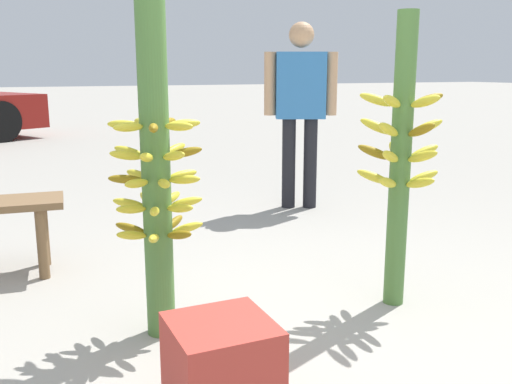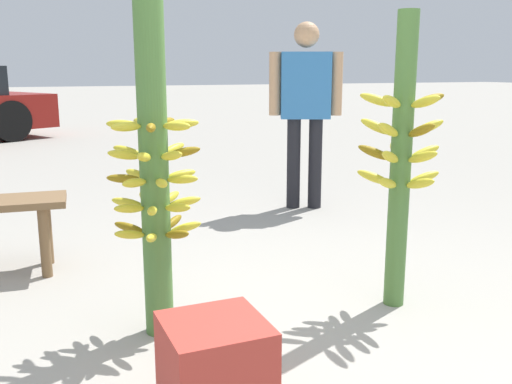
{
  "view_description": "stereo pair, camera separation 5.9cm",
  "coord_description": "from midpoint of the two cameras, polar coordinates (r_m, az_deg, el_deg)",
  "views": [
    {
      "loc": [
        -1.17,
        -1.85,
        1.17
      ],
      "look_at": [
        -0.01,
        0.73,
        0.56
      ],
      "focal_mm": 40.0,
      "sensor_mm": 36.0,
      "label": 1
    },
    {
      "loc": [
        -1.11,
        -1.88,
        1.17
      ],
      "look_at": [
        -0.01,
        0.73,
        0.56
      ],
      "focal_mm": 40.0,
      "sensor_mm": 36.0,
      "label": 2
    }
  ],
  "objects": [
    {
      "name": "ground_plane",
      "position": [
        2.48,
        6.77,
        -16.13
      ],
      "size": [
        80.0,
        80.0,
        0.0
      ],
      "primitive_type": "plane",
      "color": "#9E998E"
    },
    {
      "name": "banana_stalk_left",
      "position": [
        2.48,
        -10.66,
        2.35
      ],
      "size": [
        0.41,
        0.41,
        1.54
      ],
      "color": "#4C7A38",
      "rests_on": "ground_plane"
    },
    {
      "name": "banana_stalk_center",
      "position": [
        2.86,
        13.7,
        3.47
      ],
      "size": [
        0.42,
        0.42,
        1.44
      ],
      "color": "#4C7A38",
      "rests_on": "ground_plane"
    },
    {
      "name": "vendor_person",
      "position": [
        4.83,
        4.11,
        9.18
      ],
      "size": [
        0.6,
        0.33,
        1.55
      ],
      "rotation": [
        0.0,
        0.0,
        2.73
      ],
      "color": "black",
      "rests_on": "ground_plane"
    },
    {
      "name": "produce_crate",
      "position": [
        2.04,
        -4.32,
        -17.21
      ],
      "size": [
        0.34,
        0.34,
        0.34
      ],
      "color": "#B2382D",
      "rests_on": "ground_plane"
    }
  ]
}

